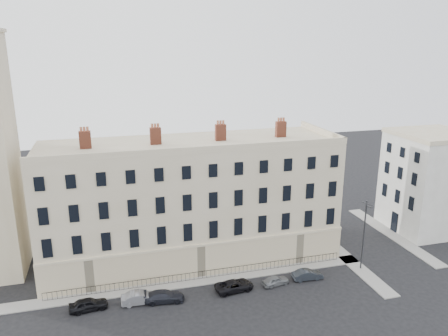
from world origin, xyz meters
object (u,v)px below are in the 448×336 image
Objects in this scene: car_a at (88,304)px; car_d at (234,286)px; streetlamp at (364,232)px; car_f at (307,275)px; car_b at (140,298)px; car_c at (164,296)px; car_e at (275,281)px.

car_a reaches higher than car_d.
car_d is 0.49× the size of streetlamp.
car_f is (8.93, 0.03, -0.01)m from car_d.
car_c is (2.47, -0.36, -0.04)m from car_b.
streetlamp is (16.25, 0.40, 4.31)m from car_d.
car_c is at bearing 92.49° from car_f.
car_d reaches higher than car_e.
car_b is 0.92× the size of car_d.
streetlamp reaches higher than car_c.
car_f is at bearing -89.63° from car_b.
streetlamp is at bearing -95.88° from car_a.
streetlamp is at bearing -88.64° from car_b.
car_c is 12.71m from car_e.
car_d is at bearing -97.49° from car_a.
car_f is at bearing 160.46° from streetlamp.
car_d is at bearing 159.01° from streetlamp.
car_d is 1.21× the size of car_f.
car_f is (4.06, 0.15, 0.05)m from car_e.
car_e is at bearing 94.23° from car_f.
car_a is 7.79m from car_c.
car_c reaches higher than car_e.
car_b is at bearing -97.85° from car_a.
car_a reaches higher than car_e.
streetlamp is at bearing -94.94° from car_d.
car_b reaches higher than car_a.
car_b is at bearing 88.67° from car_c.
car_d is (7.84, 0.08, -0.02)m from car_c.
car_d is 16.82m from streetlamp.
car_c is 1.34× the size of car_e.
car_b reaches higher than car_f.
streetlamp is (26.56, 0.12, 4.26)m from car_b.
car_d is at bearing 78.82° from car_e.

